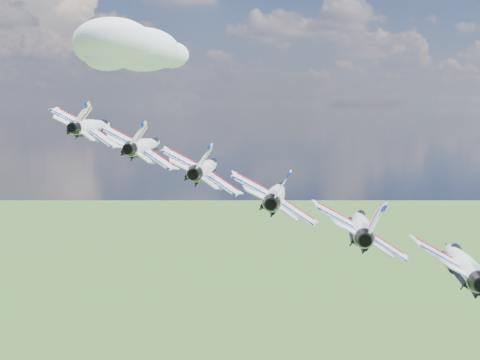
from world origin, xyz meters
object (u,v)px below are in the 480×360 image
object	(u,v)px
jet_3	(277,194)
jet_5	(461,262)
jet_0	(94,126)
jet_4	(360,224)
jet_1	(146,145)
jet_2	(206,168)

from	to	relation	value
jet_3	jet_5	world-z (taller)	jet_3
jet_0	jet_3	size ratio (longest dim) A/B	1.00
jet_3	jet_4	xyz separation A→B (m)	(7.32, -9.29, -2.67)
jet_1	jet_5	size ratio (longest dim) A/B	1.00
jet_1	jet_3	world-z (taller)	jet_1
jet_2	jet_5	xyz separation A→B (m)	(21.95, -27.87, -8.02)
jet_0	jet_2	xyz separation A→B (m)	(14.63, -18.58, -5.34)
jet_1	jet_4	distance (m)	36.37
jet_0	jet_4	distance (m)	48.49
jet_3	jet_0	bearing A→B (deg)	151.79
jet_5	jet_3	bearing A→B (deg)	151.79
jet_0	jet_1	size ratio (longest dim) A/B	1.00
jet_1	jet_4	bearing A→B (deg)	-28.21
jet_2	jet_5	bearing A→B (deg)	-28.21
jet_0	jet_5	xyz separation A→B (m)	(36.58, -46.45, -13.36)
jet_1	jet_3	bearing A→B (deg)	-28.21
jet_3	jet_2	bearing A→B (deg)	151.79
jet_1	jet_5	distance (m)	48.49
jet_4	jet_5	world-z (taller)	jet_4
jet_2	jet_4	bearing A→B (deg)	-28.21
jet_0	jet_3	bearing A→B (deg)	-28.21
jet_5	jet_4	bearing A→B (deg)	151.79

